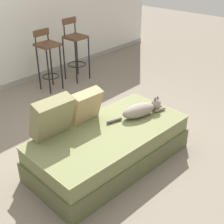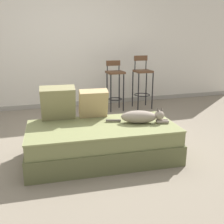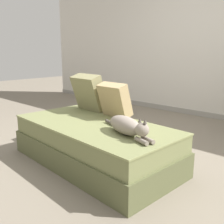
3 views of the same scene
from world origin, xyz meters
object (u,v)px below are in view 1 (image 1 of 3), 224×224
couch (110,146)px  throw_pillow_middle (85,106)px  cat (141,110)px  bar_stool_by_doorway (75,46)px  throw_pillow_corner (52,117)px  bar_stool_near_window (48,54)px

couch → throw_pillow_middle: 0.51m
cat → bar_stool_by_doorway: bar_stool_by_doorway is taller
cat → bar_stool_by_doorway: 2.29m
bar_stool_by_doorway → throw_pillow_corner: bearing=-137.6°
bar_stool_near_window → couch: bearing=-111.8°
couch → throw_pillow_middle: size_ratio=4.81×
bar_stool_near_window → bar_stool_by_doorway: 0.58m
throw_pillow_middle → bar_stool_by_doorway: (1.42, 1.71, -0.00)m
couch → throw_pillow_corner: throw_pillow_corner is taller
cat → throw_pillow_corner: bearing=156.2°
throw_pillow_corner → throw_pillow_middle: throw_pillow_corner is taller
cat → bar_stool_near_window: size_ratio=0.75×
throw_pillow_corner → bar_stool_by_doorway: bar_stool_by_doorway is taller
cat → bar_stool_near_window: bar_stool_near_window is taller
couch → throw_pillow_middle: bearing=94.0°
couch → cat: size_ratio=2.48×
bar_stool_near_window → bar_stool_by_doorway: bearing=-0.0°
couch → bar_stool_near_window: bar_stool_near_window is taller
couch → bar_stool_near_window: bearing=68.2°
throw_pillow_corner → cat: 1.02m
throw_pillow_corner → bar_stool_near_window: (1.27, 1.69, -0.03)m
cat → bar_stool_by_doorway: bearing=66.1°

